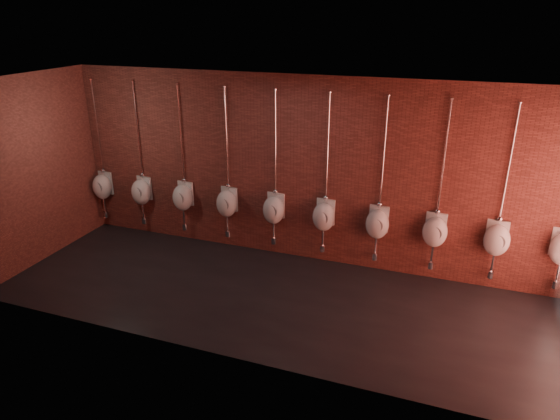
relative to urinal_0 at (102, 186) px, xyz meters
The scene contains 11 objects.
ground 4.37m from the urinal_0, 18.63° to the right, with size 8.50×8.50×0.00m, color black.
room_shell 4.41m from the urinal_0, 18.63° to the right, with size 8.54×3.04×3.22m.
urinal_0 is the anchor object (origin of this frame).
urinal_1 0.90m from the urinal_0, ahead, with size 0.42×0.38×2.72m.
urinal_2 1.81m from the urinal_0, ahead, with size 0.42×0.38×2.72m.
urinal_3 2.71m from the urinal_0, ahead, with size 0.42×0.38×2.72m.
urinal_4 3.62m from the urinal_0, ahead, with size 0.42×0.38×2.72m.
urinal_5 4.52m from the urinal_0, ahead, with size 0.42×0.38×2.72m.
urinal_6 5.43m from the urinal_0, ahead, with size 0.42×0.38×2.72m.
urinal_7 6.33m from the urinal_0, ahead, with size 0.42×0.38×2.72m.
urinal_8 7.24m from the urinal_0, ahead, with size 0.42×0.38×2.72m.
Camera 1 is at (2.42, -6.20, 4.14)m, focal length 32.00 mm.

